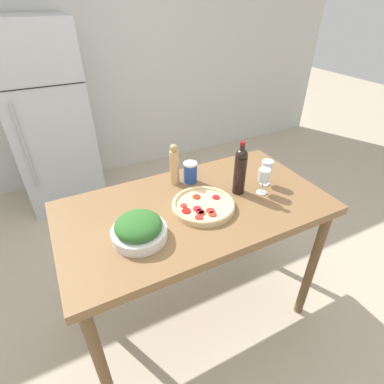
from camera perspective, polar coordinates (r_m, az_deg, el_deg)
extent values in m
plane|color=#BCAD93|center=(2.31, 0.47, -21.67)|extent=(14.00, 14.00, 0.00)
cube|color=silver|center=(3.61, -18.36, 22.71)|extent=(6.40, 0.06, 2.60)
cube|color=#B7BCC1|center=(3.28, -25.57, 12.33)|extent=(0.71, 0.68, 1.75)
cube|color=black|center=(2.84, -26.88, 17.38)|extent=(0.70, 0.01, 0.01)
cylinder|color=#B2B2B7|center=(2.98, -29.22, 7.43)|extent=(0.02, 0.02, 0.79)
cube|color=brown|center=(1.64, 0.62, -3.13)|extent=(1.45, 0.78, 0.05)
cylinder|color=brown|center=(1.68, -16.90, -29.11)|extent=(0.06, 0.06, 0.90)
cylinder|color=brown|center=(2.11, 21.83, -13.11)|extent=(0.06, 0.06, 0.90)
cylinder|color=brown|center=(2.08, -21.02, -13.47)|extent=(0.06, 0.06, 0.90)
cylinder|color=brown|center=(2.44, 10.91, -3.47)|extent=(0.06, 0.06, 0.90)
cylinder|color=black|center=(1.69, 9.07, 3.14)|extent=(0.07, 0.07, 0.22)
sphere|color=black|center=(1.63, 9.46, 6.96)|extent=(0.07, 0.07, 0.07)
cylinder|color=black|center=(1.61, 9.56, 7.90)|extent=(0.03, 0.03, 0.06)
cylinder|color=maroon|center=(1.60, 9.68, 9.11)|extent=(0.03, 0.03, 0.02)
cylinder|color=silver|center=(1.76, 13.09, -0.07)|extent=(0.06, 0.06, 0.00)
cylinder|color=silver|center=(1.74, 13.26, 1.05)|extent=(0.01, 0.01, 0.08)
cylinder|color=white|center=(1.70, 13.58, 3.16)|extent=(0.07, 0.07, 0.07)
cylinder|color=maroon|center=(1.72, 13.45, 2.31)|extent=(0.06, 0.06, 0.01)
cylinder|color=silver|center=(1.85, 13.61, 1.61)|extent=(0.06, 0.06, 0.00)
cylinder|color=silver|center=(1.83, 13.78, 2.70)|extent=(0.01, 0.01, 0.08)
cylinder|color=white|center=(1.79, 14.10, 4.73)|extent=(0.07, 0.07, 0.07)
cylinder|color=tan|center=(1.76, -3.36, 4.67)|extent=(0.05, 0.05, 0.21)
sphere|color=tan|center=(1.70, -3.50, 8.35)|extent=(0.05, 0.05, 0.05)
cylinder|color=white|center=(1.42, -9.98, -7.79)|extent=(0.26, 0.26, 0.05)
ellipsoid|color=#2D6628|center=(1.39, -10.18, -6.27)|extent=(0.22, 0.22, 0.09)
cylinder|color=#DBC189|center=(1.59, 2.16, -2.71)|extent=(0.34, 0.34, 0.02)
torus|color=#DBC189|center=(1.59, 2.17, -2.31)|extent=(0.34, 0.34, 0.02)
cylinder|color=#AA151C|center=(1.53, 1.56, -3.79)|extent=(0.04, 0.04, 0.01)
cylinder|color=red|center=(1.55, 0.99, -3.19)|extent=(0.04, 0.04, 0.01)
cylinder|color=red|center=(1.52, 3.92, -4.24)|extent=(0.04, 0.04, 0.01)
cylinder|color=#B72714|center=(1.64, 0.87, -0.92)|extent=(0.04, 0.04, 0.01)
cylinder|color=red|center=(1.57, -1.61, -2.60)|extent=(0.04, 0.04, 0.01)
cylinder|color=#AC2F0F|center=(1.52, 1.92, -4.01)|extent=(0.03, 0.03, 0.01)
cylinder|color=red|center=(1.54, 3.55, -3.57)|extent=(0.05, 0.05, 0.01)
cylinder|color=#AB1413|center=(1.54, -1.10, -3.63)|extent=(0.05, 0.05, 0.01)
cylinder|color=#AE2421|center=(1.50, 1.33, -4.84)|extent=(0.04, 0.04, 0.01)
cylinder|color=red|center=(1.64, 4.60, -0.99)|extent=(0.04, 0.04, 0.01)
cylinder|color=#284CA3|center=(1.79, -0.32, 3.59)|extent=(0.08, 0.08, 0.12)
cylinder|color=white|center=(1.76, -0.33, 5.40)|extent=(0.08, 0.08, 0.01)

